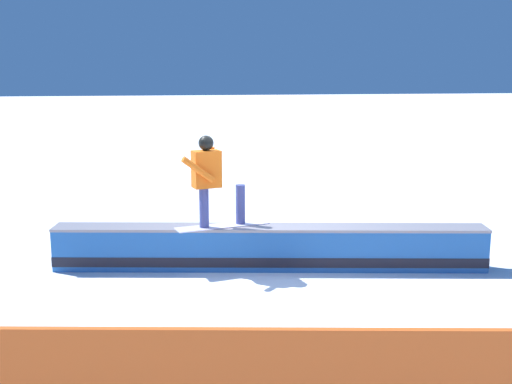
{
  "coord_description": "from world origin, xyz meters",
  "views": [
    {
      "loc": [
        1.56,
        9.09,
        3.01
      ],
      "look_at": [
        0.35,
        0.94,
        1.38
      ],
      "focal_mm": 44.48,
      "sensor_mm": 36.0,
      "label": 1
    }
  ],
  "objects": [
    {
      "name": "ground_plane",
      "position": [
        0.0,
        0.0,
        0.0
      ],
      "size": [
        120.0,
        120.0,
        0.0
      ],
      "primitive_type": "plane",
      "color": "white"
    },
    {
      "name": "snowboarder",
      "position": [
        0.87,
        -0.07,
        1.4
      ],
      "size": [
        1.46,
        0.69,
        1.38
      ],
      "color": "silver",
      "rests_on": "grind_box"
    },
    {
      "name": "grind_box",
      "position": [
        0.0,
        0.0,
        0.3
      ],
      "size": [
        6.49,
        1.47,
        0.66
      ],
      "color": "#2363B6",
      "rests_on": "ground_plane"
    }
  ]
}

